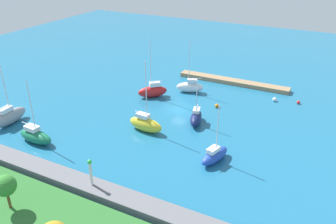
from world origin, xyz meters
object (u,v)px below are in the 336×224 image
(mooring_buoy_white, at_px, (275,99))
(sailboat_blue_off_beacon, at_px, (215,155))
(sailboat_gray_lone_north, at_px, (9,116))
(sailboat_green_outer_mooring, at_px, (35,136))
(park_tree_center, at_px, (5,186))
(sailboat_red_near_pier, at_px, (153,91))
(mooring_buoy_red, at_px, (298,102))
(sailboat_yellow_west_end, at_px, (145,124))
(harbor_beacon, at_px, (91,171))
(pier_dock, at_px, (233,82))
(sailboat_white_lone_south, at_px, (190,87))
(sailboat_navy_east_end, at_px, (196,118))
(mooring_buoy_orange, at_px, (217,106))

(mooring_buoy_white, bearing_deg, sailboat_blue_off_beacon, 82.35)
(sailboat_gray_lone_north, relative_size, sailboat_blue_off_beacon, 1.33)
(sailboat_green_outer_mooring, bearing_deg, park_tree_center, -50.42)
(sailboat_red_near_pier, height_order, mooring_buoy_red, sailboat_red_near_pier)
(mooring_buoy_red, height_order, mooring_buoy_white, mooring_buoy_white)
(sailboat_yellow_west_end, bearing_deg, harbor_beacon, -78.49)
(sailboat_red_near_pier, height_order, mooring_buoy_white, sailboat_red_near_pier)
(park_tree_center, relative_size, mooring_buoy_red, 6.66)
(sailboat_yellow_west_end, bearing_deg, pier_dock, 80.88)
(harbor_beacon, distance_m, park_tree_center, 9.65)
(sailboat_yellow_west_end, relative_size, sailboat_green_outer_mooring, 1.16)
(sailboat_gray_lone_north, height_order, sailboat_red_near_pier, sailboat_red_near_pier)
(sailboat_blue_off_beacon, distance_m, sailboat_green_outer_mooring, 28.48)
(park_tree_center, relative_size, sailboat_red_near_pier, 0.37)
(sailboat_white_lone_south, bearing_deg, mooring_buoy_white, 170.16)
(sailboat_navy_east_end, height_order, mooring_buoy_red, sailboat_navy_east_end)
(sailboat_gray_lone_north, xyz_separation_m, sailboat_blue_off_beacon, (-36.16, -5.36, -0.39))
(park_tree_center, height_order, sailboat_blue_off_beacon, sailboat_blue_off_beacon)
(park_tree_center, relative_size, mooring_buoy_orange, 5.85)
(pier_dock, height_order, harbor_beacon, harbor_beacon)
(sailboat_gray_lone_north, bearing_deg, sailboat_white_lone_south, -41.64)
(harbor_beacon, xyz_separation_m, sailboat_green_outer_mooring, (16.06, -5.99, -2.38))
(harbor_beacon, height_order, sailboat_white_lone_south, sailboat_white_lone_south)
(pier_dock, relative_size, sailboat_blue_off_beacon, 2.78)
(harbor_beacon, height_order, mooring_buoy_orange, harbor_beacon)
(park_tree_center, xyz_separation_m, mooring_buoy_red, (-25.40, -47.80, -3.83))
(park_tree_center, bearing_deg, sailboat_gray_lone_north, -40.42)
(sailboat_white_lone_south, height_order, sailboat_green_outer_mooring, sailboat_white_lone_south)
(sailboat_blue_off_beacon, bearing_deg, mooring_buoy_white, 8.27)
(sailboat_navy_east_end, height_order, sailboat_yellow_west_end, sailboat_yellow_west_end)
(sailboat_gray_lone_north, height_order, mooring_buoy_red, sailboat_gray_lone_north)
(sailboat_yellow_west_end, bearing_deg, sailboat_green_outer_mooring, -137.01)
(harbor_beacon, bearing_deg, mooring_buoy_orange, -99.71)
(harbor_beacon, relative_size, mooring_buoy_orange, 4.90)
(sailboat_gray_lone_north, xyz_separation_m, sailboat_navy_east_end, (-29.14, -15.02, -0.29))
(sailboat_yellow_west_end, bearing_deg, sailboat_red_near_pier, 118.42)
(sailboat_green_outer_mooring, bearing_deg, sailboat_gray_lone_north, 167.10)
(park_tree_center, bearing_deg, sailboat_navy_east_end, -108.72)
(mooring_buoy_white, bearing_deg, sailboat_gray_lone_north, 38.02)
(sailboat_white_lone_south, xyz_separation_m, mooring_buoy_white, (-17.13, -3.38, -0.83))
(pier_dock, height_order, park_tree_center, park_tree_center)
(harbor_beacon, height_order, mooring_buoy_red, harbor_beacon)
(pier_dock, height_order, sailboat_white_lone_south, sailboat_white_lone_south)
(sailboat_navy_east_end, xyz_separation_m, mooring_buoy_orange, (-1.08, -7.92, -0.76))
(sailboat_gray_lone_north, xyz_separation_m, mooring_buoy_white, (-39.59, -30.96, -1.02))
(harbor_beacon, relative_size, sailboat_white_lone_south, 0.33)
(sailboat_navy_east_end, distance_m, sailboat_white_lone_south, 14.23)
(sailboat_white_lone_south, relative_size, mooring_buoy_red, 16.92)
(harbor_beacon, relative_size, sailboat_yellow_west_end, 0.30)
(sailboat_white_lone_south, bearing_deg, mooring_buoy_red, 170.30)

